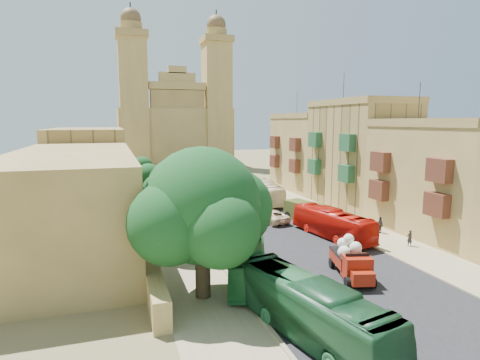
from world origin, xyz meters
TOP-DOWN VIEW (x-y plane):
  - ground at (0.00, 0.00)m, footprint 260.00×260.00m
  - road_surface at (0.00, 30.00)m, footprint 14.00×140.00m
  - sidewalk_east at (9.50, 30.00)m, footprint 5.00×140.00m
  - sidewalk_west at (-9.50, 30.00)m, footprint 5.00×140.00m
  - kerb_east at (7.00, 30.00)m, footprint 0.25×140.00m
  - kerb_west at (-7.00, 30.00)m, footprint 0.25×140.00m
  - townhouse_b at (15.95, 11.00)m, footprint 9.00×14.00m
  - townhouse_c at (15.95, 25.00)m, footprint 9.00×14.00m
  - townhouse_d at (15.95, 39.00)m, footprint 9.00×14.00m
  - west_wall at (-12.50, 20.00)m, footprint 1.00×40.00m
  - west_building_low at (-18.00, 18.00)m, footprint 10.00×28.00m
  - west_building_mid at (-18.00, 44.00)m, footprint 10.00×22.00m
  - church at (-0.00, 78.61)m, footprint 28.00×22.50m
  - ficus_tree at (-9.42, 4.01)m, footprint 9.55×8.78m
  - street_tree_a at (-10.00, 12.00)m, footprint 3.66×3.66m
  - street_tree_b at (-10.00, 24.00)m, footprint 3.49×3.49m
  - street_tree_c at (-10.00, 36.00)m, footprint 3.48×3.48m
  - street_tree_d at (-10.00, 48.00)m, footprint 3.47×3.47m
  - red_truck at (1.25, 3.94)m, footprint 3.11×5.35m
  - olive_pickup at (5.73, 20.00)m, footprint 3.40×5.32m
  - bus_green_south at (-5.36, -2.28)m, footprint 4.93×11.22m
  - bus_green_north at (-5.84, 5.92)m, footprint 5.39×9.89m
  - bus_red_east at (5.10, 13.07)m, footprint 3.85×10.02m
  - bus_cream_east at (5.22, 30.56)m, footprint 3.58×10.61m
  - car_blue_a at (-3.97, 20.12)m, footprint 1.71×3.85m
  - car_white_a at (-0.50, 26.66)m, footprint 1.93×4.09m
  - car_cream at (1.69, 20.35)m, footprint 3.34×5.36m
  - car_dkblue at (-2.73, 43.29)m, footprint 3.43×5.17m
  - car_white_b at (0.50, 38.77)m, footprint 2.01×3.64m
  - car_blue_b at (-0.81, 59.57)m, footprint 1.35×3.47m
  - pedestrian_a at (10.29, 8.60)m, footprint 0.54×0.36m
  - pedestrian_c at (10.48, 13.02)m, footprint 0.51×1.00m

SIDE VIEW (x-z plane):
  - ground at x=0.00m, z-range 0.00..0.00m
  - road_surface at x=0.00m, z-range 0.00..0.01m
  - sidewalk_east at x=9.50m, z-range 0.00..0.01m
  - sidewalk_west at x=-9.50m, z-range 0.00..0.01m
  - kerb_east at x=7.00m, z-range 0.00..0.12m
  - kerb_west at x=-7.00m, z-range 0.00..0.12m
  - car_blue_b at x=-0.81m, z-range 0.00..1.13m
  - car_white_b at x=0.50m, z-range 0.00..1.17m
  - car_blue_a at x=-3.97m, z-range 0.00..1.29m
  - car_white_a at x=-0.50m, z-range 0.00..1.30m
  - car_cream at x=1.69m, z-range 0.00..1.38m
  - car_dkblue at x=-2.73m, z-range 0.00..1.39m
  - pedestrian_a at x=10.29m, z-range 0.00..1.47m
  - pedestrian_c at x=10.48m, z-range 0.00..1.64m
  - west_wall at x=-12.50m, z-range 0.00..1.80m
  - olive_pickup at x=5.73m, z-range -0.02..2.01m
  - red_truck at x=1.25m, z-range -0.18..2.78m
  - bus_green_north at x=-5.84m, z-range 0.00..2.70m
  - bus_red_east at x=5.10m, z-range 0.00..2.72m
  - bus_cream_east at x=5.22m, z-range 0.00..2.90m
  - bus_green_south at x=-5.36m, z-range 0.00..3.04m
  - street_tree_d at x=-10.00m, z-range 0.91..6.24m
  - street_tree_c at x=-10.00m, z-range 0.91..6.25m
  - street_tree_b at x=-10.00m, z-range 0.91..6.28m
  - street_tree_a at x=-10.00m, z-range 0.96..6.59m
  - west_building_low at x=-18.00m, z-range 0.00..8.40m
  - west_building_mid at x=-18.00m, z-range 0.00..10.00m
  - ficus_tree at x=-9.42m, z-range 0.87..10.41m
  - townhouse_b at x=15.95m, z-range -1.79..13.11m
  - townhouse_d at x=15.95m, z-range -1.79..14.11m
  - townhouse_c at x=15.95m, z-range -1.79..15.61m
  - church at x=0.00m, z-range -8.63..27.67m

